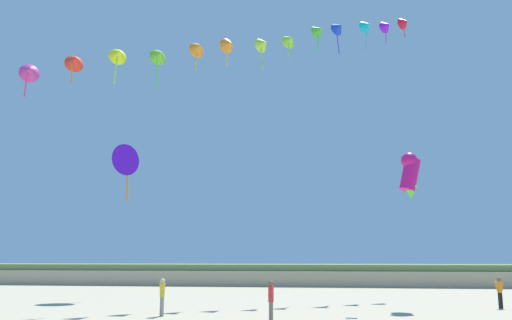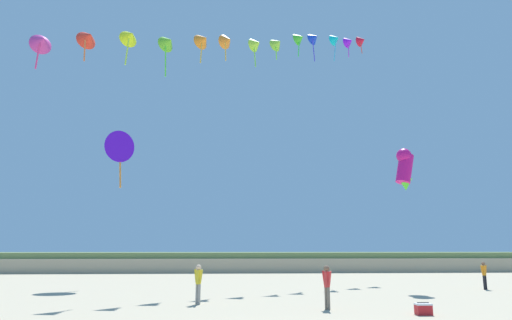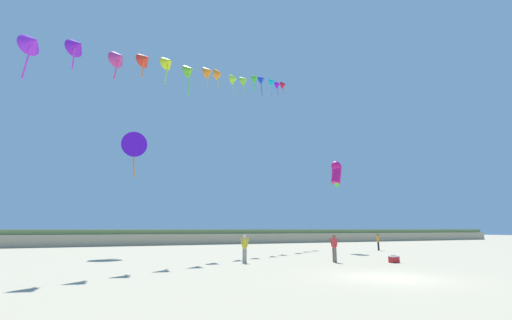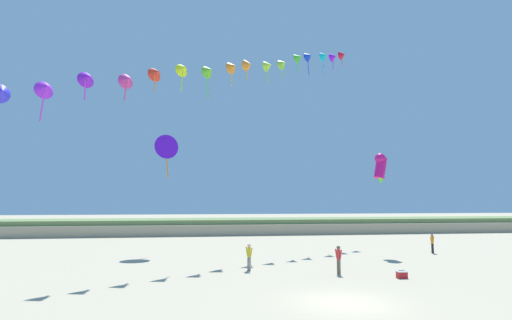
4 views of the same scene
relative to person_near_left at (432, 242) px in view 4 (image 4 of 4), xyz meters
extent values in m
plane|color=tan|center=(-13.72, -15.25, -0.95)|extent=(240.00, 240.00, 0.00)
cube|color=tan|center=(-13.72, 24.10, -0.24)|extent=(120.00, 9.10, 1.42)
cube|color=#6B844C|center=(-13.72, 24.10, 0.67)|extent=(120.00, 7.73, 0.81)
cylinder|color=black|center=(-0.07, -0.03, -0.54)|extent=(0.12, 0.12, 0.83)
cylinder|color=black|center=(0.07, 0.03, -0.54)|extent=(0.12, 0.12, 0.83)
cylinder|color=orange|center=(0.00, 0.00, 0.17)|extent=(0.22, 0.22, 0.59)
cylinder|color=orange|center=(-0.17, -0.08, 0.22)|extent=(0.21, 0.16, 0.56)
cylinder|color=orange|center=(0.17, 0.08, 0.22)|extent=(0.21, 0.16, 0.56)
sphere|color=brown|center=(0.00, 0.00, 0.58)|extent=(0.23, 0.23, 0.23)
cylinder|color=gray|center=(-16.92, -6.46, -0.52)|extent=(0.13, 0.13, 0.88)
cylinder|color=gray|center=(-17.02, -6.34, -0.52)|extent=(0.13, 0.13, 0.88)
cylinder|color=yellow|center=(-16.97, -6.40, 0.23)|extent=(0.23, 0.23, 0.62)
cylinder|color=yellow|center=(-16.84, -6.55, 0.28)|extent=(0.20, 0.21, 0.59)
cylinder|color=yellow|center=(-17.10, -6.25, 0.28)|extent=(0.20, 0.21, 0.59)
sphere|color=beige|center=(-16.97, -6.40, 0.67)|extent=(0.24, 0.24, 0.24)
cylinder|color=#726656|center=(-11.53, -8.55, -0.51)|extent=(0.13, 0.13, 0.89)
cylinder|color=#726656|center=(-11.60, -8.41, -0.51)|extent=(0.13, 0.13, 0.89)
cylinder|color=red|center=(-11.56, -8.48, 0.24)|extent=(0.23, 0.23, 0.63)
cylinder|color=red|center=(-11.48, -8.66, 0.29)|extent=(0.17, 0.23, 0.60)
cylinder|color=red|center=(-11.64, -8.29, 0.29)|extent=(0.17, 0.23, 0.60)
sphere|color=brown|center=(-11.56, -8.48, 0.68)|extent=(0.24, 0.24, 0.24)
cone|color=#332FEC|center=(-31.09, -10.00, 9.53)|extent=(1.32, 1.26, 1.12)
cone|color=#9625E8|center=(-29.27, -8.72, 10.19)|extent=(1.41, 1.38, 1.20)
cylinder|color=#C639E5|center=(-29.39, -8.82, 9.09)|extent=(0.27, 0.13, 1.76)
cone|color=purple|center=(-27.56, -6.58, 11.53)|extent=(1.40, 1.36, 1.20)
cylinder|color=#C039E5|center=(-27.67, -6.68, 10.69)|extent=(0.12, 0.22, 1.26)
cone|color=#C0368F|center=(-25.29, -5.26, 11.93)|extent=(1.37, 1.31, 1.18)
cylinder|color=#E5397E|center=(-25.40, -5.36, 11.06)|extent=(0.23, 0.21, 1.30)
cone|color=red|center=(-23.56, -3.50, 13.06)|extent=(1.43, 1.40, 1.22)
cylinder|color=orange|center=(-23.67, -3.60, 12.23)|extent=(0.09, 0.20, 1.21)
cone|color=#D5EF1D|center=(-21.68, -1.69, 14.07)|extent=(1.41, 1.35, 1.21)
cylinder|color=#A6E539|center=(-21.79, -1.79, 13.03)|extent=(0.22, 0.13, 1.65)
cone|color=#63C029|center=(-19.62, -0.08, 14.53)|extent=(1.40, 1.37, 1.20)
cylinder|color=#51E539|center=(-19.73, -0.18, 13.22)|extent=(0.16, 0.18, 2.18)
cone|color=orange|center=(-17.49, 1.54, 15.53)|extent=(1.40, 1.37, 1.19)
cylinder|color=gold|center=(-17.60, 1.44, 14.54)|extent=(0.13, 0.22, 1.53)
cone|color=orange|center=(-15.86, 3.69, 16.55)|extent=(1.31, 1.27, 1.12)
cylinder|color=gold|center=(-15.97, 3.59, 15.64)|extent=(0.14, 0.15, 1.38)
cone|color=#A2E636|center=(-13.61, 5.37, 17.16)|extent=(1.34, 1.35, 1.16)
cylinder|color=#79E539|center=(-13.72, 5.27, 16.07)|extent=(0.19, 0.21, 1.74)
cone|color=#8BD436|center=(-11.77, 6.95, 18.00)|extent=(1.43, 1.39, 1.22)
cylinder|color=#6BE539|center=(-11.88, 6.85, 17.16)|extent=(0.12, 0.11, 1.24)
cone|color=green|center=(-9.59, 8.83, 19.44)|extent=(1.42, 1.44, 1.23)
cylinder|color=#39E54C|center=(-9.71, 8.73, 18.43)|extent=(0.22, 0.23, 1.58)
cone|color=blue|center=(-8.02, 10.26, 20.23)|extent=(1.44, 1.41, 1.23)
cylinder|color=#4039E5|center=(-8.13, 10.17, 18.96)|extent=(0.24, 0.14, 2.10)
cone|color=#0CC4D0|center=(-5.65, 11.94, 21.00)|extent=(1.37, 1.34, 1.18)
cylinder|color=#39B2E5|center=(-5.76, 11.84, 19.74)|extent=(0.32, 0.16, 2.07)
cone|color=#8B15F1|center=(-3.81, 13.82, 21.68)|extent=(1.36, 1.32, 1.16)
cylinder|color=#BE39E5|center=(-3.92, 13.72, 20.71)|extent=(0.16, 0.23, 1.51)
cone|color=red|center=(-2.04, 15.40, 22.61)|extent=(1.32, 1.27, 1.13)
cylinder|color=#E54B39|center=(-2.15, 15.30, 21.75)|extent=(0.19, 0.20, 1.28)
cone|color=#3C0AC7|center=(-23.32, 4.71, 8.71)|extent=(2.52, 1.88, 2.37)
cone|color=orange|center=(-23.32, 4.71, 8.73)|extent=(1.39, 1.08, 1.32)
cylinder|color=orange|center=(-23.32, 4.71, 7.01)|extent=(0.38, 0.52, 2.71)
cylinder|color=#C6147A|center=(-4.36, 0.48, 6.52)|extent=(1.63, 1.42, 2.06)
sphere|color=#C6147A|center=(-4.36, 0.48, 7.37)|extent=(0.96, 0.96, 0.96)
cone|color=#4DE52D|center=(-4.36, 0.48, 5.49)|extent=(1.09, 1.09, 0.73)
sphere|color=black|center=(-4.36, 0.48, 7.64)|extent=(0.20, 0.20, 0.20)
cube|color=red|center=(-8.30, -10.22, -0.77)|extent=(0.56, 0.40, 0.36)
cube|color=white|center=(-8.30, -10.22, -0.56)|extent=(0.58, 0.41, 0.06)
cylinder|color=black|center=(-8.30, -10.22, -0.50)|extent=(0.45, 0.03, 0.03)
camera|label=1|loc=(-8.91, -31.77, 1.77)|focal=38.00mm
camera|label=2|loc=(-15.71, -27.67, 1.50)|focal=32.00mm
camera|label=3|loc=(-25.33, -27.28, 1.14)|focal=24.00mm
camera|label=4|loc=(-20.22, -33.01, 3.62)|focal=28.00mm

